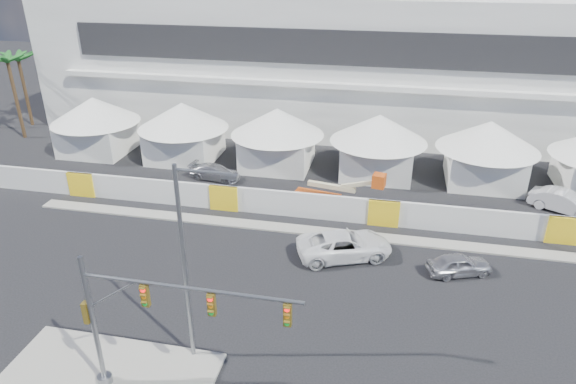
% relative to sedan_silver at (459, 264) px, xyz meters
% --- Properties ---
extents(ground, '(160.00, 160.00, 0.00)m').
position_rel_sedan_silver_xyz_m(ground, '(-10.81, -9.22, -0.67)').
color(ground, black).
rests_on(ground, ground).
extents(median_island, '(10.00, 5.00, 0.15)m').
position_rel_sedan_silver_xyz_m(median_island, '(-16.81, -12.22, -0.59)').
color(median_island, gray).
rests_on(median_island, ground).
extents(stadium, '(80.00, 24.80, 21.98)m').
position_rel_sedan_silver_xyz_m(stadium, '(-2.10, 32.29, 8.78)').
color(stadium, silver).
rests_on(stadium, ground).
extents(tent_row, '(53.40, 8.40, 5.40)m').
position_rel_sedan_silver_xyz_m(tent_row, '(-10.31, 14.78, 2.48)').
color(tent_row, white).
rests_on(tent_row, ground).
extents(hoarding_fence, '(70.00, 0.25, 2.00)m').
position_rel_sedan_silver_xyz_m(hoarding_fence, '(-4.81, 5.28, 0.33)').
color(hoarding_fence, silver).
rests_on(hoarding_fence, ground).
extents(palm_cluster, '(10.60, 10.60, 8.55)m').
position_rel_sedan_silver_xyz_m(palm_cluster, '(-44.27, 20.29, 6.22)').
color(palm_cluster, '#47331E').
rests_on(palm_cluster, ground).
extents(sedan_silver, '(2.83, 4.21, 1.33)m').
position_rel_sedan_silver_xyz_m(sedan_silver, '(0.00, 0.00, 0.00)').
color(sedan_silver, '#A8A7AC').
rests_on(sedan_silver, ground).
extents(pickup_curb, '(4.91, 6.75, 1.71)m').
position_rel_sedan_silver_xyz_m(pickup_curb, '(-7.12, 0.53, 0.19)').
color(pickup_curb, white).
rests_on(pickup_curb, ground).
extents(lot_car_a, '(3.85, 5.16, 1.63)m').
position_rel_sedan_silver_xyz_m(lot_car_a, '(8.54, 10.22, 0.15)').
color(lot_car_a, silver).
rests_on(lot_car_a, ground).
extents(lot_car_c, '(2.41, 4.67, 1.30)m').
position_rel_sedan_silver_xyz_m(lot_car_c, '(-19.43, 10.60, -0.02)').
color(lot_car_c, '#ABABB0').
rests_on(lot_car_c, ground).
extents(traffic_mast, '(9.58, 0.66, 6.82)m').
position_rel_sedan_silver_xyz_m(traffic_mast, '(-14.57, -12.61, 3.32)').
color(traffic_mast, gray).
rests_on(traffic_mast, median_island).
extents(streetlight_median, '(2.79, 0.28, 10.09)m').
position_rel_sedan_silver_xyz_m(streetlight_median, '(-13.14, -10.02, 5.28)').
color(streetlight_median, slate).
rests_on(streetlight_median, median_island).
extents(boom_lift, '(7.13, 2.20, 3.55)m').
position_rel_sedan_silver_xyz_m(boom_lift, '(-9.32, 7.10, 0.29)').
color(boom_lift, '#C34912').
rests_on(boom_lift, ground).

